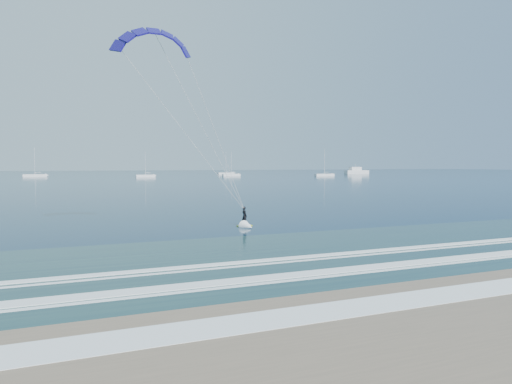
{
  "coord_description": "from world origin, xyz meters",
  "views": [
    {
      "loc": [
        -17.83,
        -15.76,
        5.89
      ],
      "look_at": [
        -2.18,
        22.4,
        3.4
      ],
      "focal_mm": 32.0,
      "sensor_mm": 36.0,
      "label": 1
    }
  ],
  "objects_px": {
    "kitesurfer_rig": "(204,131)",
    "sailboat_6": "(324,175)",
    "sailboat_2": "(35,175)",
    "sailboat_3": "(145,176)",
    "sailboat_4": "(226,173)",
    "motor_yacht": "(356,171)",
    "sailboat_5": "(231,175)"
  },
  "relations": [
    {
      "from": "kitesurfer_rig",
      "to": "sailboat_6",
      "type": "height_order",
      "value": "kitesurfer_rig"
    },
    {
      "from": "sailboat_2",
      "to": "sailboat_3",
      "type": "height_order",
      "value": "sailboat_2"
    },
    {
      "from": "kitesurfer_rig",
      "to": "sailboat_4",
      "type": "distance_m",
      "value": 229.68
    },
    {
      "from": "motor_yacht",
      "to": "sailboat_2",
      "type": "bearing_deg",
      "value": 178.34
    },
    {
      "from": "sailboat_4",
      "to": "sailboat_5",
      "type": "bearing_deg",
      "value": -104.37
    },
    {
      "from": "sailboat_3",
      "to": "sailboat_5",
      "type": "relative_size",
      "value": 0.97
    },
    {
      "from": "sailboat_2",
      "to": "sailboat_6",
      "type": "xyz_separation_m",
      "value": [
        135.86,
        -41.92,
        0.0
      ]
    },
    {
      "from": "sailboat_5",
      "to": "sailboat_3",
      "type": "bearing_deg",
      "value": -174.61
    },
    {
      "from": "kitesurfer_rig",
      "to": "sailboat_3",
      "type": "xyz_separation_m",
      "value": [
        22.08,
        177.22,
        -8.02
      ]
    },
    {
      "from": "kitesurfer_rig",
      "to": "sailboat_4",
      "type": "relative_size",
      "value": 1.3
    },
    {
      "from": "sailboat_3",
      "to": "kitesurfer_rig",
      "type": "bearing_deg",
      "value": -97.1
    },
    {
      "from": "kitesurfer_rig",
      "to": "sailboat_6",
      "type": "distance_m",
      "value": 198.1
    },
    {
      "from": "kitesurfer_rig",
      "to": "sailboat_4",
      "type": "height_order",
      "value": "kitesurfer_rig"
    },
    {
      "from": "sailboat_6",
      "to": "sailboat_5",
      "type": "bearing_deg",
      "value": 159.36
    },
    {
      "from": "kitesurfer_rig",
      "to": "sailboat_3",
      "type": "height_order",
      "value": "kitesurfer_rig"
    },
    {
      "from": "sailboat_2",
      "to": "sailboat_4",
      "type": "xyz_separation_m",
      "value": [
        100.57,
        10.56,
        -0.01
      ]
    },
    {
      "from": "kitesurfer_rig",
      "to": "sailboat_5",
      "type": "height_order",
      "value": "kitesurfer_rig"
    },
    {
      "from": "motor_yacht",
      "to": "sailboat_6",
      "type": "bearing_deg",
      "value": -140.62
    },
    {
      "from": "sailboat_3",
      "to": "motor_yacht",
      "type": "bearing_deg",
      "value": 10.28
    },
    {
      "from": "motor_yacht",
      "to": "sailboat_5",
      "type": "height_order",
      "value": "sailboat_5"
    },
    {
      "from": "kitesurfer_rig",
      "to": "sailboat_2",
      "type": "bearing_deg",
      "value": 97.14
    },
    {
      "from": "kitesurfer_rig",
      "to": "sailboat_2",
      "type": "xyz_separation_m",
      "value": [
        -25.88,
        206.5,
        -8.0
      ]
    },
    {
      "from": "sailboat_6",
      "to": "motor_yacht",
      "type": "bearing_deg",
      "value": 39.38
    },
    {
      "from": "sailboat_3",
      "to": "sailboat_4",
      "type": "bearing_deg",
      "value": 37.13
    },
    {
      "from": "sailboat_2",
      "to": "sailboat_5",
      "type": "bearing_deg",
      "value": -15.4
    },
    {
      "from": "sailboat_6",
      "to": "sailboat_2",
      "type": "bearing_deg",
      "value": 162.85
    },
    {
      "from": "motor_yacht",
      "to": "sailboat_6",
      "type": "distance_m",
      "value": 57.84
    },
    {
      "from": "sailboat_2",
      "to": "sailboat_4",
      "type": "height_order",
      "value": "sailboat_2"
    },
    {
      "from": "sailboat_4",
      "to": "sailboat_6",
      "type": "bearing_deg",
      "value": -56.07
    },
    {
      "from": "kitesurfer_rig",
      "to": "sailboat_4",
      "type": "xyz_separation_m",
      "value": [
        74.68,
        217.05,
        -8.01
      ]
    },
    {
      "from": "sailboat_2",
      "to": "sailboat_3",
      "type": "bearing_deg",
      "value": -31.4
    },
    {
      "from": "motor_yacht",
      "to": "sailboat_3",
      "type": "height_order",
      "value": "sailboat_3"
    }
  ]
}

